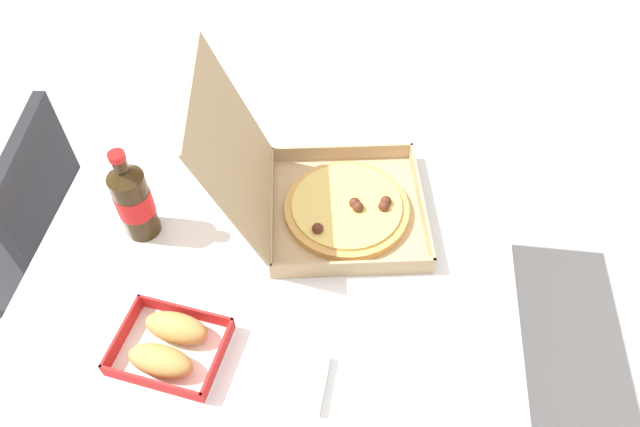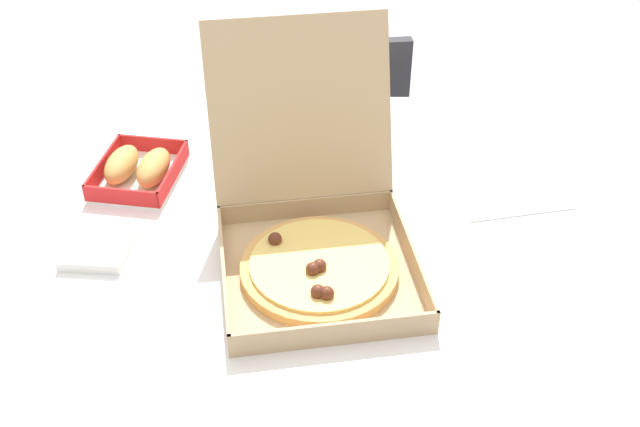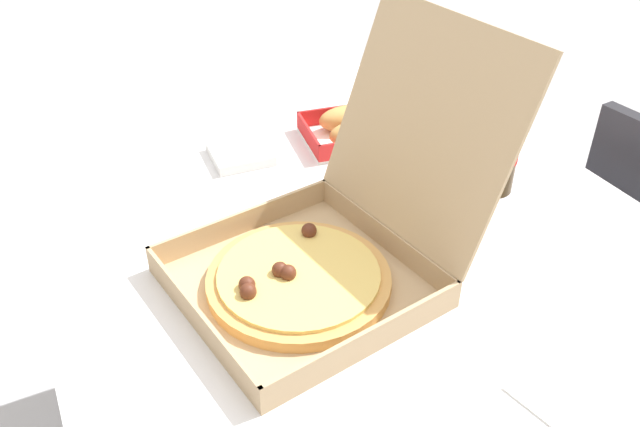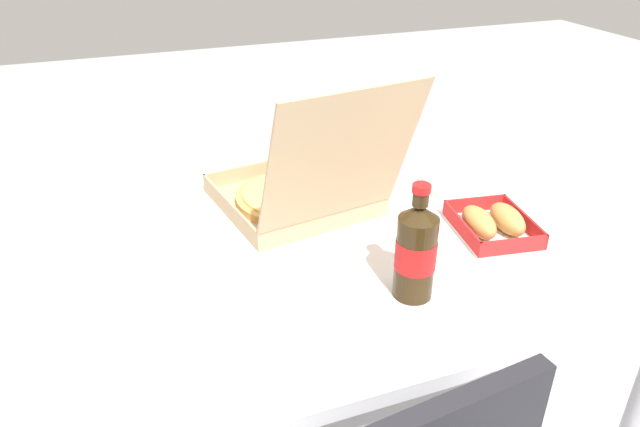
{
  "view_description": "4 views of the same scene",
  "coord_description": "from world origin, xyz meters",
  "px_view_note": "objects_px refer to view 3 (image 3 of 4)",
  "views": [
    {
      "loc": [
        -0.72,
        -0.18,
        1.72
      ],
      "look_at": [
        0.04,
        -0.08,
        0.78
      ],
      "focal_mm": 32.61,
      "sensor_mm": 36.0,
      "label": 1
    },
    {
      "loc": [
        0.08,
        -1.1,
        1.62
      ],
      "look_at": [
        0.08,
        -0.04,
        0.8
      ],
      "focal_mm": 42.91,
      "sensor_mm": 36.0,
      "label": 2
    },
    {
      "loc": [
        0.75,
        -0.43,
        1.39
      ],
      "look_at": [
        0.0,
        -0.07,
        0.81
      ],
      "focal_mm": 37.38,
      "sensor_mm": 36.0,
      "label": 3
    },
    {
      "loc": [
        0.45,
        1.04,
        1.39
      ],
      "look_at": [
        0.05,
        -0.03,
        0.77
      ],
      "focal_mm": 32.94,
      "sensor_mm": 36.0,
      "label": 4
    }
  ],
  "objects_px": {
    "cola_bottle": "(499,141)",
    "paper_menu": "(613,412)",
    "pizza_box_open": "(322,250)",
    "napkin_pile": "(240,153)",
    "bread_side_box": "(353,128)"
  },
  "relations": [
    {
      "from": "pizza_box_open",
      "to": "paper_menu",
      "type": "xyz_separation_m",
      "value": [
        0.37,
        0.2,
        -0.05
      ]
    },
    {
      "from": "paper_menu",
      "to": "napkin_pile",
      "type": "bearing_deg",
      "value": -178.21
    },
    {
      "from": "paper_menu",
      "to": "cola_bottle",
      "type": "bearing_deg",
      "value": 146.7
    },
    {
      "from": "cola_bottle",
      "to": "paper_menu",
      "type": "bearing_deg",
      "value": -21.3
    },
    {
      "from": "bread_side_box",
      "to": "pizza_box_open",
      "type": "bearing_deg",
      "value": -34.49
    },
    {
      "from": "paper_menu",
      "to": "napkin_pile",
      "type": "relative_size",
      "value": 1.91
    },
    {
      "from": "napkin_pile",
      "to": "paper_menu",
      "type": "bearing_deg",
      "value": 13.8
    },
    {
      "from": "cola_bottle",
      "to": "paper_menu",
      "type": "relative_size",
      "value": 1.07
    },
    {
      "from": "paper_menu",
      "to": "napkin_pile",
      "type": "xyz_separation_m",
      "value": [
        -0.76,
        -0.19,
        0.01
      ]
    },
    {
      "from": "pizza_box_open",
      "to": "bread_side_box",
      "type": "height_order",
      "value": "pizza_box_open"
    },
    {
      "from": "pizza_box_open",
      "to": "cola_bottle",
      "type": "xyz_separation_m",
      "value": [
        -0.09,
        0.38,
        0.04
      ]
    },
    {
      "from": "cola_bottle",
      "to": "napkin_pile",
      "type": "xyz_separation_m",
      "value": [
        -0.3,
        -0.36,
        -0.08
      ]
    },
    {
      "from": "napkin_pile",
      "to": "cola_bottle",
      "type": "bearing_deg",
      "value": 50.9
    },
    {
      "from": "cola_bottle",
      "to": "napkin_pile",
      "type": "height_order",
      "value": "cola_bottle"
    },
    {
      "from": "napkin_pile",
      "to": "pizza_box_open",
      "type": "bearing_deg",
      "value": -2.18
    }
  ]
}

